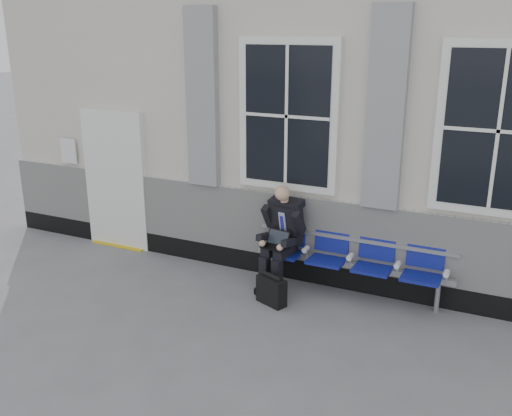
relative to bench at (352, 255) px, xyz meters
The scene contains 5 objects.
ground 1.86m from the bench, 48.15° to the right, with size 70.00×70.00×0.00m, color slate.
station_building 2.96m from the bench, 61.49° to the left, with size 14.40×4.40×4.49m.
bench is the anchor object (origin of this frame).
businessman 0.95m from the bench, behind, with size 0.58×0.78×1.39m.
briefcase 1.13m from the bench, 139.69° to the right, with size 0.43×0.31×0.41m.
Camera 1 is at (0.60, -5.31, 3.36)m, focal length 40.00 mm.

